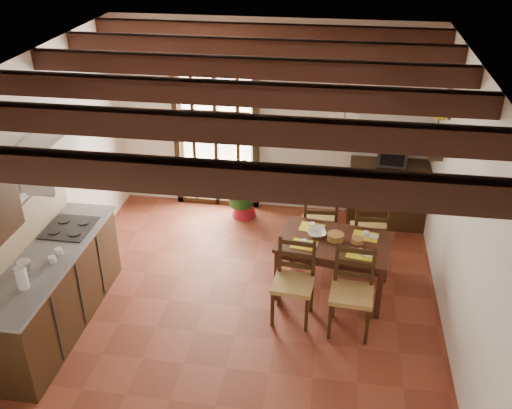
% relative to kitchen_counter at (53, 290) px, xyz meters
% --- Properties ---
extents(ground_plane, '(5.00, 5.00, 0.00)m').
position_rel_kitchen_counter_xyz_m(ground_plane, '(1.96, 0.60, -0.47)').
color(ground_plane, brown).
extents(room_shell, '(4.52, 5.02, 2.81)m').
position_rel_kitchen_counter_xyz_m(room_shell, '(1.96, 0.60, 1.34)').
color(room_shell, silver).
rests_on(room_shell, ground_plane).
extents(ceiling_beams, '(4.50, 4.34, 0.20)m').
position_rel_kitchen_counter_xyz_m(ceiling_beams, '(1.96, 0.60, 2.22)').
color(ceiling_beams, black).
rests_on(ceiling_beams, room_shell).
extents(french_door, '(1.26, 0.11, 2.32)m').
position_rel_kitchen_counter_xyz_m(french_door, '(1.16, 3.05, 0.70)').
color(french_door, white).
rests_on(french_door, ground_plane).
extents(kitchen_counter, '(0.64, 2.25, 1.38)m').
position_rel_kitchen_counter_xyz_m(kitchen_counter, '(0.00, 0.00, 0.00)').
color(kitchen_counter, black).
rests_on(kitchen_counter, ground_plane).
extents(range_hood, '(0.38, 0.60, 0.54)m').
position_rel_kitchen_counter_xyz_m(range_hood, '(-0.09, 0.55, 1.26)').
color(range_hood, white).
rests_on(range_hood, room_shell).
extents(counter_items, '(0.50, 1.43, 0.25)m').
position_rel_kitchen_counter_xyz_m(counter_items, '(0.00, 0.09, 0.49)').
color(counter_items, black).
rests_on(counter_items, kitchen_counter).
extents(dining_table, '(1.39, 1.02, 0.69)m').
position_rel_kitchen_counter_xyz_m(dining_table, '(2.96, 1.10, 0.13)').
color(dining_table, '#3A1C13').
rests_on(dining_table, ground_plane).
extents(chair_near_left, '(0.48, 0.46, 0.95)m').
position_rel_kitchen_counter_xyz_m(chair_near_left, '(2.54, 0.51, -0.18)').
color(chair_near_left, '#A88347').
rests_on(chair_near_left, ground_plane).
extents(chair_near_right, '(0.48, 0.46, 0.98)m').
position_rel_kitchen_counter_xyz_m(chair_near_right, '(3.17, 0.41, -0.17)').
color(chair_near_right, '#A88347').
rests_on(chair_near_right, ground_plane).
extents(chair_far_left, '(0.47, 0.45, 0.97)m').
position_rel_kitchen_counter_xyz_m(chair_far_left, '(2.76, 1.80, -0.17)').
color(chair_far_left, '#A88347').
rests_on(chair_far_left, ground_plane).
extents(chair_far_right, '(0.48, 0.46, 0.98)m').
position_rel_kitchen_counter_xyz_m(chair_far_right, '(3.39, 1.70, -0.17)').
color(chair_far_right, '#A88347').
rests_on(chair_far_right, ground_plane).
extents(table_setting, '(0.93, 0.62, 0.09)m').
position_rel_kitchen_counter_xyz_m(table_setting, '(2.96, 1.10, 0.20)').
color(table_setting, yellow).
rests_on(table_setting, dining_table).
extents(table_bowl, '(0.25, 0.25, 0.05)m').
position_rel_kitchen_counter_xyz_m(table_bowl, '(2.75, 1.19, 0.25)').
color(table_bowl, white).
rests_on(table_bowl, dining_table).
extents(sideboard, '(1.09, 0.50, 0.93)m').
position_rel_kitchen_counter_xyz_m(sideboard, '(3.67, 2.83, -0.01)').
color(sideboard, black).
rests_on(sideboard, ground_plane).
extents(crt_tv, '(0.42, 0.40, 0.34)m').
position_rel_kitchen_counter_xyz_m(crt_tv, '(3.67, 2.82, 0.64)').
color(crt_tv, black).
rests_on(crt_tv, sideboard).
extents(fuse_box, '(0.25, 0.03, 0.32)m').
position_rel_kitchen_counter_xyz_m(fuse_box, '(3.46, 3.08, 1.28)').
color(fuse_box, white).
rests_on(fuse_box, room_shell).
extents(plant_pot, '(0.36, 0.36, 0.22)m').
position_rel_kitchen_counter_xyz_m(plant_pot, '(1.61, 2.71, -0.36)').
color(plant_pot, maroon).
rests_on(plant_pot, ground_plane).
extents(potted_plant, '(1.94, 1.67, 2.12)m').
position_rel_kitchen_counter_xyz_m(potted_plant, '(1.61, 2.71, 0.10)').
color(potted_plant, '#144C19').
rests_on(potted_plant, ground_plane).
extents(wall_shelf, '(0.20, 0.42, 0.20)m').
position_rel_kitchen_counter_xyz_m(wall_shelf, '(4.10, 2.20, 1.04)').
color(wall_shelf, black).
rests_on(wall_shelf, room_shell).
extents(shelf_vase, '(0.15, 0.15, 0.15)m').
position_rel_kitchen_counter_xyz_m(shelf_vase, '(4.10, 2.20, 1.18)').
color(shelf_vase, '#B2BFB2').
rests_on(shelf_vase, wall_shelf).
extents(shelf_flowers, '(0.14, 0.14, 0.36)m').
position_rel_kitchen_counter_xyz_m(shelf_flowers, '(4.10, 2.20, 1.38)').
color(shelf_flowers, yellow).
rests_on(shelf_flowers, shelf_vase).
extents(framed_picture, '(0.03, 0.32, 0.32)m').
position_rel_kitchen_counter_xyz_m(framed_picture, '(4.18, 2.20, 1.58)').
color(framed_picture, brown).
rests_on(framed_picture, room_shell).
extents(pendant_lamp, '(0.36, 0.36, 0.84)m').
position_rel_kitchen_counter_xyz_m(pendant_lamp, '(2.96, 1.20, 1.60)').
color(pendant_lamp, black).
rests_on(pendant_lamp, room_shell).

